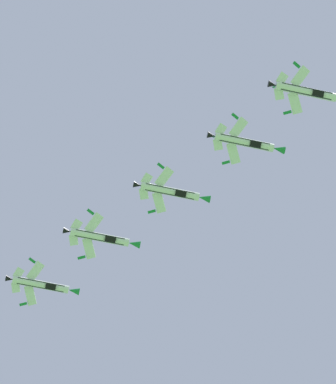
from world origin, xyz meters
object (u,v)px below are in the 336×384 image
(fighter_jet_right_wing, at_px, (171,192))
(fighter_jet_right_outer, at_px, (42,285))
(fighter_jet_left_outer, at_px, (101,238))
(fighter_jet_lead, at_px, (307,92))
(fighter_jet_left_wing, at_px, (246,143))

(fighter_jet_right_wing, relative_size, fighter_jet_right_outer, 1.00)
(fighter_jet_left_outer, bearing_deg, fighter_jet_right_outer, -146.14)
(fighter_jet_lead, relative_size, fighter_jet_left_outer, 1.00)
(fighter_jet_lead, bearing_deg, fighter_jet_left_wing, -145.07)
(fighter_jet_left_wing, xyz_separation_m, fighter_jet_right_outer, (-26.44, 45.92, -0.76))
(fighter_jet_lead, relative_size, fighter_jet_right_wing, 1.00)
(fighter_jet_lead, xyz_separation_m, fighter_jet_right_outer, (-32.76, 60.31, 0.57))
(fighter_jet_lead, distance_m, fighter_jet_left_wing, 15.77)
(fighter_jet_left_outer, bearing_deg, fighter_jet_right_wing, 46.00)
(fighter_jet_lead, xyz_separation_m, fighter_jet_right_wing, (-16.04, 29.40, -0.29))
(fighter_jet_left_wing, height_order, fighter_jet_right_wing, fighter_jet_left_wing)
(fighter_jet_lead, distance_m, fighter_jet_right_outer, 68.64)
(fighter_jet_lead, height_order, fighter_jet_left_outer, fighter_jet_lead)
(fighter_jet_lead, bearing_deg, fighter_jet_left_outer, -138.10)
(fighter_jet_left_wing, distance_m, fighter_jet_right_outer, 53.00)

